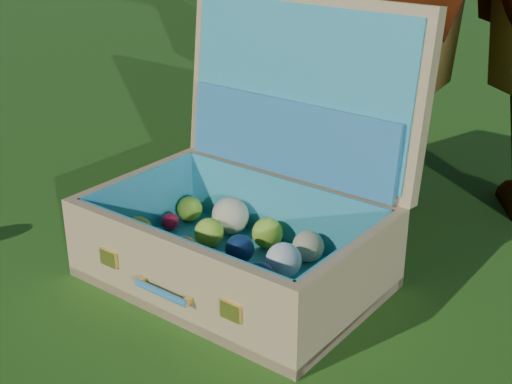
{
  "coord_description": "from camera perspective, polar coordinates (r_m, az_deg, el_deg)",
  "views": [
    {
      "loc": [
        0.95,
        -0.87,
        0.78
      ],
      "look_at": [
        0.13,
        0.25,
        0.18
      ],
      "focal_mm": 50.0,
      "sensor_mm": 36.0,
      "label": 1
    }
  ],
  "objects": [
    {
      "name": "ground",
      "position": [
        1.5,
        -9.69,
        -8.12
      ],
      "size": [
        60.0,
        60.0,
        0.0
      ],
      "primitive_type": "plane",
      "color": "#215114",
      "rests_on": "ground"
    },
    {
      "name": "suitcase",
      "position": [
        1.51,
        0.15,
        -0.67
      ],
      "size": [
        0.6,
        0.51,
        0.57
      ],
      "rotation": [
        0.0,
        0.0,
        -0.02
      ],
      "color": "tan",
      "rests_on": "ground"
    }
  ]
}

